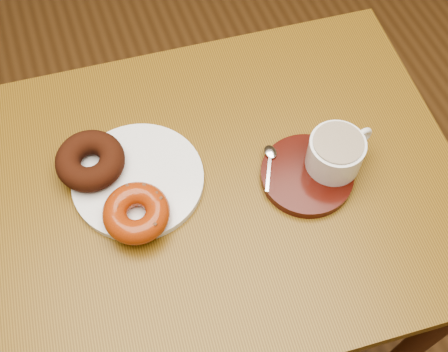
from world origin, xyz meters
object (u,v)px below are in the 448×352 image
object	(u,v)px
cafe_table	(214,218)
donut_plate	(138,180)
saucer	(307,175)
coffee_cup	(336,152)

from	to	relation	value
cafe_table	donut_plate	xyz separation A→B (m)	(-0.12, 0.05, 0.13)
saucer	coffee_cup	size ratio (longest dim) A/B	1.29
cafe_table	coffee_cup	xyz separation A→B (m)	(0.20, -0.04, 0.18)
saucer	cafe_table	bearing A→B (deg)	165.63
coffee_cup	cafe_table	bearing A→B (deg)	156.85
donut_plate	coffee_cup	distance (m)	0.34
cafe_table	donut_plate	distance (m)	0.19
cafe_table	coffee_cup	distance (m)	0.27
cafe_table	saucer	distance (m)	0.21
coffee_cup	saucer	bearing A→B (deg)	170.70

